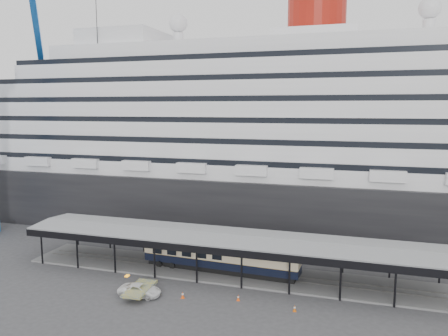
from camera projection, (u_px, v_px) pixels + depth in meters
The scene contains 8 objects.
ground at pixel (217, 288), 52.88m from camera, with size 200.00×200.00×0.00m, color #37373A.
cruise_ship at pixel (270, 126), 80.64m from camera, with size 130.00×30.00×43.90m.
platform_canopy at pixel (228, 256), 57.29m from camera, with size 56.00×9.18×5.30m.
port_truck at pixel (140, 290), 50.67m from camera, with size 2.29×4.96×1.38m, color white.
pullman_carriage at pixel (220, 254), 57.59m from camera, with size 21.32×3.81×20.82m.
traffic_cone_left at pixel (183, 295), 50.09m from camera, with size 0.46×0.46×0.78m.
traffic_cone_mid at pixel (238, 298), 49.47m from camera, with size 0.40×0.40×0.69m.
traffic_cone_right at pixel (295, 308), 46.84m from camera, with size 0.44×0.44×0.72m.
Camera 1 is at (15.61, -47.89, 21.74)m, focal length 35.00 mm.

